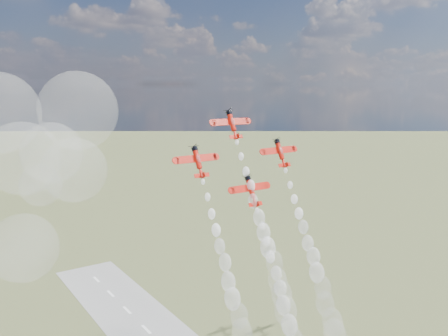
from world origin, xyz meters
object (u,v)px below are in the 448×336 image
at_px(plane_right, 280,152).
at_px(plane_slot, 251,190).
at_px(plane_left, 198,161).
at_px(plane_lead, 232,124).

bearing_deg(plane_right, plane_slot, -161.91).
bearing_deg(plane_left, plane_lead, 18.09).
bearing_deg(plane_lead, plane_left, -161.91).
height_order(plane_left, plane_right, same).
xyz_separation_m(plane_lead, plane_right, (14.64, -4.78, -9.06)).
relative_size(plane_lead, plane_left, 1.00).
bearing_deg(plane_lead, plane_slot, -90.00).
height_order(plane_lead, plane_left, plane_lead).
xyz_separation_m(plane_left, plane_slot, (14.64, -4.78, -9.06)).
height_order(plane_right, plane_slot, plane_right).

